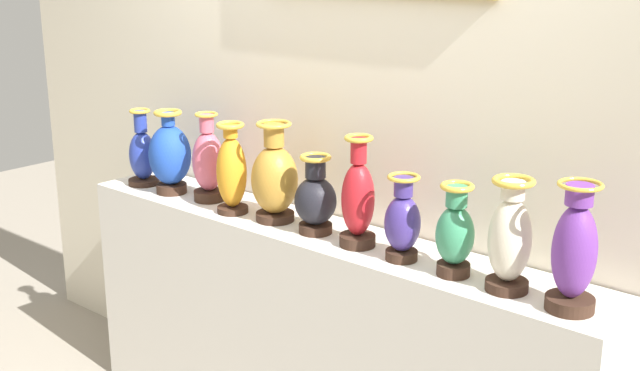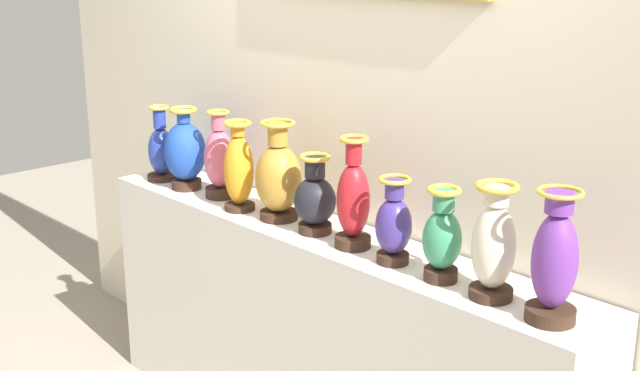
% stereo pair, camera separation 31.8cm
% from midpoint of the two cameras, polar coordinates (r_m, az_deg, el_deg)
% --- Properties ---
extents(display_shelf, '(2.42, 0.36, 0.99)m').
position_cam_midpoint_polar(display_shelf, '(3.43, -2.70, -10.98)').
color(display_shelf, silver).
rests_on(display_shelf, ground_plane).
extents(back_wall, '(4.35, 0.14, 2.76)m').
position_cam_midpoint_polar(back_wall, '(3.29, -0.02, 4.61)').
color(back_wall, beige).
rests_on(back_wall, ground_plane).
extents(vase_cobalt, '(0.14, 0.14, 0.35)m').
position_cam_midpoint_polar(vase_cobalt, '(3.93, -14.37, 2.03)').
color(vase_cobalt, '#382319').
rests_on(vase_cobalt, display_shelf).
extents(vase_sapphire, '(0.19, 0.19, 0.37)m').
position_cam_midpoint_polar(vase_sapphire, '(3.76, -12.66, 1.99)').
color(vase_sapphire, '#382319').
rests_on(vase_sapphire, display_shelf).
extents(vase_rose, '(0.14, 0.14, 0.39)m').
position_cam_midpoint_polar(vase_rose, '(3.62, -10.19, 1.48)').
color(vase_rose, '#382319').
rests_on(vase_rose, display_shelf).
extents(vase_amber, '(0.13, 0.13, 0.38)m').
position_cam_midpoint_polar(vase_amber, '(3.44, -8.73, 0.90)').
color(vase_amber, '#382319').
rests_on(vase_amber, display_shelf).
extents(vase_ochre, '(0.19, 0.19, 0.40)m').
position_cam_midpoint_polar(vase_ochre, '(3.32, -5.88, 0.44)').
color(vase_ochre, '#382319').
rests_on(vase_ochre, display_shelf).
extents(vase_onyx, '(0.16, 0.16, 0.31)m').
position_cam_midpoint_polar(vase_onyx, '(3.17, -3.19, -0.98)').
color(vase_onyx, '#382319').
rests_on(vase_onyx, display_shelf).
extents(vase_crimson, '(0.13, 0.13, 0.42)m').
position_cam_midpoint_polar(vase_crimson, '(3.02, -0.38, -1.05)').
color(vase_crimson, '#382319').
rests_on(vase_crimson, display_shelf).
extents(vase_indigo, '(0.13, 0.13, 0.31)m').
position_cam_midpoint_polar(vase_indigo, '(2.90, 2.57, -2.58)').
color(vase_indigo, '#382319').
rests_on(vase_indigo, display_shelf).
extents(vase_jade, '(0.13, 0.13, 0.32)m').
position_cam_midpoint_polar(vase_jade, '(2.77, 6.03, -3.36)').
color(vase_jade, '#382319').
rests_on(vase_jade, display_shelf).
extents(vase_ivory, '(0.14, 0.14, 0.38)m').
position_cam_midpoint_polar(vase_ivory, '(2.67, 9.59, -3.71)').
color(vase_ivory, '#382319').
rests_on(vase_ivory, display_shelf).
extents(vase_violet, '(0.15, 0.15, 0.41)m').
position_cam_midpoint_polar(vase_violet, '(2.56, 13.68, -4.60)').
color(vase_violet, '#382319').
rests_on(vase_violet, display_shelf).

